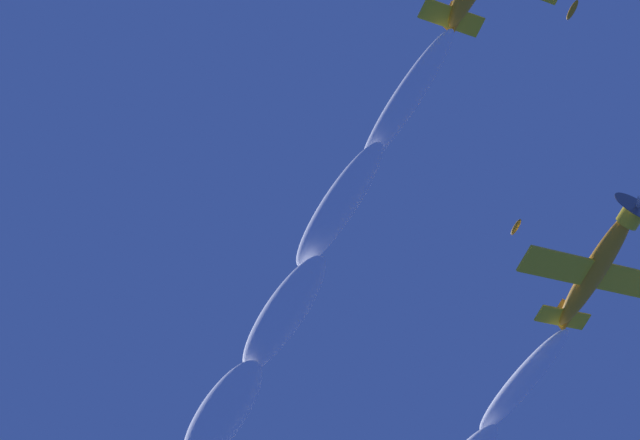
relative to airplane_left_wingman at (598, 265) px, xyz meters
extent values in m
ellipsoid|color=orange|center=(11.73, -10.48, -1.55)|extent=(1.10, 0.45, 0.50)
cube|color=yellow|center=(8.12, -14.77, -0.29)|extent=(1.23, 3.46, 1.36)
cube|color=orange|center=(7.97, -14.58, 0.25)|extent=(1.48, 0.65, 1.43)
ellipsoid|color=orange|center=(-0.29, 0.01, -0.04)|extent=(7.84, 2.27, 2.26)
cylinder|color=yellow|center=(3.23, -0.17, 0.32)|extent=(1.25, 1.65, 1.66)
cone|color=white|center=(3.99, -0.21, 0.40)|extent=(0.91, 0.81, 0.82)
cylinder|color=#3F3F47|center=(3.81, -0.21, 0.38)|extent=(0.49, 3.43, 3.44)
cube|color=yellow|center=(-0.50, -0.04, -0.24)|extent=(2.13, 9.39, 3.70)
ellipsoid|color=orange|center=(-0.91, -4.54, 1.41)|extent=(1.09, 0.45, 0.46)
cube|color=yellow|center=(-3.66, 0.21, -0.33)|extent=(1.23, 3.41, 1.42)
cube|color=orange|center=(-3.78, 0.42, 0.21)|extent=(1.43, 0.68, 1.37)
ellipsoid|color=#1E232D|center=(0.02, 0.16, 0.45)|extent=(1.87, 1.17, 1.15)
ellipsoid|color=white|center=(3.52, -14.50, -0.85)|extent=(9.20, 1.83, 2.34)
ellipsoid|color=white|center=(-3.23, -14.40, -1.37)|extent=(9.26, 2.23, 2.73)
ellipsoid|color=white|center=(-9.97, -13.81, -2.36)|extent=(9.33, 2.62, 3.12)
ellipsoid|color=white|center=(-17.06, -13.67, -3.18)|extent=(9.39, 3.02, 3.51)
ellipsoid|color=white|center=(-8.18, 0.59, -0.82)|extent=(9.20, 1.83, 2.34)
camera|label=1|loc=(28.13, -33.85, -62.23)|focal=78.00mm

